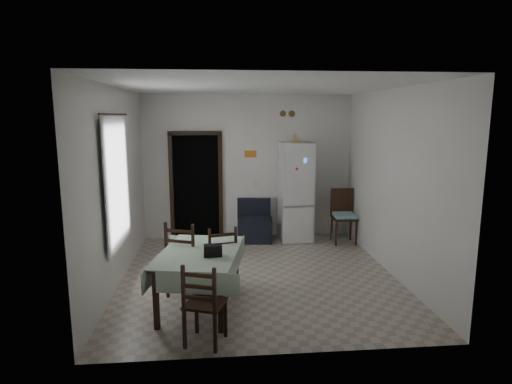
{
  "coord_description": "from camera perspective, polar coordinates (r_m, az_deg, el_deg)",
  "views": [
    {
      "loc": [
        -0.64,
        -6.35,
        2.49
      ],
      "look_at": [
        0.0,
        0.5,
        1.25
      ],
      "focal_mm": 30.0,
      "sensor_mm": 36.0,
      "label": 1
    }
  ],
  "objects": [
    {
      "name": "vent_left",
      "position": [
        8.68,
        3.59,
        10.4
      ],
      "size": [
        0.12,
        0.03,
        0.12
      ],
      "primitive_type": "cylinder",
      "rotation": [
        1.57,
        0.0,
        0.0
      ],
      "color": "brown",
      "rests_on": "ground"
    },
    {
      "name": "ground",
      "position": [
        6.84,
        0.4,
        -11.11
      ],
      "size": [
        4.5,
        4.5,
        0.0
      ],
      "primitive_type": "plane",
      "color": "#AC9D8C",
      "rests_on": "ground"
    },
    {
      "name": "wall_back",
      "position": [
        8.68,
        -1.08,
        3.34
      ],
      "size": [
        4.2,
        0.02,
        2.9
      ],
      "primitive_type": null,
      "color": "silver",
      "rests_on": "ground"
    },
    {
      "name": "light_switch",
      "position": [
        8.73,
        -0.08,
        1.06
      ],
      "size": [
        0.08,
        0.02,
        0.12
      ],
      "primitive_type": "cube",
      "color": "beige",
      "rests_on": "ground"
    },
    {
      "name": "navy_seat",
      "position": [
        8.57,
        -0.13,
        -3.84
      ],
      "size": [
        0.74,
        0.72,
        0.82
      ],
      "primitive_type": null,
      "rotation": [
        0.0,
        0.0,
        -0.1
      ],
      "color": "black",
      "rests_on": "ground"
    },
    {
      "name": "wall_front",
      "position": [
        4.27,
        3.45,
        -3.86
      ],
      "size": [
        4.2,
        0.02,
        2.9
      ],
      "primitive_type": null,
      "color": "silver",
      "rests_on": "ground"
    },
    {
      "name": "emergency_light",
      "position": [
        8.78,
        7.89,
        10.52
      ],
      "size": [
        0.25,
        0.07,
        0.09
      ],
      "primitive_type": "cube",
      "color": "white",
      "rests_on": "ground"
    },
    {
      "name": "wall_left",
      "position": [
        6.59,
        -18.07,
        0.64
      ],
      "size": [
        0.02,
        4.5,
        2.9
      ],
      "primitive_type": null,
      "color": "silver",
      "rests_on": "ground"
    },
    {
      "name": "tan_cone",
      "position": [
        8.46,
        5.36,
        7.27
      ],
      "size": [
        0.26,
        0.26,
        0.2
      ],
      "primitive_type": "cone",
      "rotation": [
        0.0,
        0.0,
        0.09
      ],
      "color": "tan",
      "rests_on": "fridge"
    },
    {
      "name": "fridge",
      "position": [
        8.56,
        5.32,
        0.01
      ],
      "size": [
        0.66,
        0.66,
        1.96
      ],
      "primitive_type": null,
      "rotation": [
        0.0,
        0.0,
        0.04
      ],
      "color": "silver",
      "rests_on": "ground"
    },
    {
      "name": "black_bag",
      "position": [
        5.37,
        -5.77,
        -7.76
      ],
      "size": [
        0.23,
        0.14,
        0.14
      ],
      "primitive_type": "cube",
      "rotation": [
        0.0,
        0.0,
        0.05
      ],
      "color": "black",
      "rests_on": "dining_table"
    },
    {
      "name": "corner_chair",
      "position": [
        8.56,
        11.67,
        -3.24
      ],
      "size": [
        0.47,
        0.47,
        1.06
      ],
      "primitive_type": null,
      "rotation": [
        0.0,
        0.0,
        -0.03
      ],
      "color": "black",
      "rests_on": "ground"
    },
    {
      "name": "dining_chair_far_left",
      "position": [
        6.11,
        -9.31,
        -8.56
      ],
      "size": [
        0.59,
        0.59,
        1.07
      ],
      "primitive_type": null,
      "rotation": [
        0.0,
        0.0,
        2.79
      ],
      "color": "black",
      "rests_on": "ground"
    },
    {
      "name": "calendar",
      "position": [
        8.65,
        -0.74,
        4.45
      ],
      "size": [
        0.28,
        0.02,
        0.4
      ],
      "primitive_type": "cube",
      "color": "white",
      "rests_on": "ground"
    },
    {
      "name": "ceiling",
      "position": [
        6.39,
        0.43,
        13.91
      ],
      "size": [
        4.2,
        4.5,
        0.02
      ],
      "primitive_type": null,
      "color": "white",
      "rests_on": "ground"
    },
    {
      "name": "curtain_rod",
      "position": [
        6.3,
        -18.36,
        9.81
      ],
      "size": [
        0.02,
        1.6,
        0.02
      ],
      "primitive_type": "cylinder",
      "rotation": [
        1.57,
        0.0,
        0.0
      ],
      "color": "black",
      "rests_on": "ground"
    },
    {
      "name": "dining_chair_near_head",
      "position": [
        4.85,
        -6.81,
        -14.41
      ],
      "size": [
        0.52,
        0.52,
        0.95
      ],
      "primitive_type": null,
      "rotation": [
        0.0,
        0.0,
        2.8
      ],
      "color": "black",
      "rests_on": "ground"
    },
    {
      "name": "calendar_image",
      "position": [
        8.64,
        -0.74,
        5.1
      ],
      "size": [
        0.24,
        0.01,
        0.14
      ],
      "primitive_type": "cube",
      "color": "orange",
      "rests_on": "ground"
    },
    {
      "name": "window_recess",
      "position": [
        6.4,
        -18.94,
        1.22
      ],
      "size": [
        0.1,
        1.2,
        1.6
      ],
      "primitive_type": "cube",
      "color": "silver",
      "rests_on": "ground"
    },
    {
      "name": "curtain",
      "position": [
        6.37,
        -17.98,
        1.24
      ],
      "size": [
        0.02,
        1.45,
        1.85
      ],
      "primitive_type": "cube",
      "color": "silver",
      "rests_on": "ground"
    },
    {
      "name": "dining_chair_far_right",
      "position": [
        6.12,
        -4.87,
        -8.84
      ],
      "size": [
        0.52,
        0.52,
        0.99
      ],
      "primitive_type": null,
      "rotation": [
        0.0,
        0.0,
        3.39
      ],
      "color": "black",
      "rests_on": "ground"
    },
    {
      "name": "wall_right",
      "position": [
        6.99,
        17.81,
        1.18
      ],
      "size": [
        0.02,
        4.5,
        2.9
      ],
      "primitive_type": null,
      "color": "silver",
      "rests_on": "ground"
    },
    {
      "name": "dining_table",
      "position": [
        5.72,
        -7.44,
        -11.47
      ],
      "size": [
        1.22,
        1.62,
        0.76
      ],
      "primitive_type": null,
      "rotation": [
        0.0,
        0.0,
        -0.19
      ],
      "color": "#A9C0A4",
      "rests_on": "ground"
    },
    {
      "name": "doorway",
      "position": [
        8.92,
        -7.91,
        0.9
      ],
      "size": [
        1.06,
        0.52,
        2.22
      ],
      "color": "black",
      "rests_on": "ground"
    },
    {
      "name": "vent_right",
      "position": [
        8.71,
        4.78,
        10.38
      ],
      "size": [
        0.12,
        0.03,
        0.12
      ],
      "primitive_type": "cylinder",
      "rotation": [
        1.57,
        0.0,
        0.0
      ],
      "color": "brown",
      "rests_on": "ground"
    }
  ]
}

